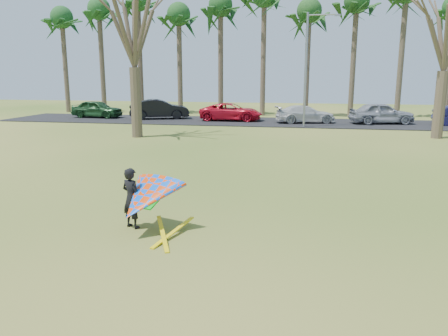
% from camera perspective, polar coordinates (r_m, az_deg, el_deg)
% --- Properties ---
extents(ground, '(100.00, 100.00, 0.00)m').
position_cam_1_polar(ground, '(11.16, -1.99, -7.66)').
color(ground, '#275713').
rests_on(ground, ground).
extents(parking_strip, '(46.00, 7.00, 0.06)m').
position_cam_1_polar(parking_strip, '(35.51, 7.19, 5.96)').
color(parking_strip, black).
rests_on(parking_strip, ground).
extents(palm_0, '(4.84, 4.84, 10.84)m').
position_cam_1_polar(palm_0, '(48.21, -20.42, 17.81)').
color(palm_0, brown).
rests_on(palm_0, ground).
extents(palm_1, '(4.84, 4.84, 11.54)m').
position_cam_1_polar(palm_1, '(46.40, -16.02, 19.18)').
color(palm_1, brown).
rests_on(palm_1, ground).
extents(palm_2, '(4.84, 4.84, 12.24)m').
position_cam_1_polar(palm_2, '(44.88, -11.20, 20.54)').
color(palm_2, '#46362A').
rests_on(palm_2, ground).
extents(palm_3, '(4.84, 4.84, 10.84)m').
position_cam_1_polar(palm_3, '(43.39, -5.94, 19.19)').
color(palm_3, '#4E3F2F').
rests_on(palm_3, ground).
extents(palm_4, '(4.84, 4.84, 11.54)m').
position_cam_1_polar(palm_4, '(42.51, -0.45, 20.32)').
color(palm_4, '#4D3C2E').
rests_on(palm_4, ground).
extents(palm_6, '(4.84, 4.84, 10.84)m').
position_cam_1_polar(palm_6, '(41.58, 11.08, 19.35)').
color(palm_6, '#48392B').
rests_on(palm_6, ground).
extents(palm_7, '(4.84, 4.84, 11.54)m').
position_cam_1_polar(palm_7, '(41.83, 16.95, 19.96)').
color(palm_7, '#473A2B').
rests_on(palm_7, ground).
extents(bare_tree_left, '(6.60, 6.60, 9.70)m').
position_cam_1_polar(bare_tree_left, '(27.47, -11.85, 18.43)').
color(bare_tree_left, '#4C3B2D').
rests_on(bare_tree_left, ground).
extents(bare_tree_right, '(6.27, 6.27, 9.21)m').
position_cam_1_polar(bare_tree_right, '(29.37, 27.21, 16.28)').
color(bare_tree_right, brown).
rests_on(bare_tree_right, ground).
extents(streetlight, '(2.28, 0.18, 8.00)m').
position_cam_1_polar(streetlight, '(32.24, 10.95, 13.12)').
color(streetlight, gray).
rests_on(streetlight, ground).
extents(car_0, '(4.56, 2.10, 1.51)m').
position_cam_1_polar(car_0, '(40.31, -16.25, 7.42)').
color(car_0, '#1A411E').
rests_on(car_0, parking_strip).
extents(car_1, '(5.29, 3.40, 1.65)m').
position_cam_1_polar(car_1, '(38.00, -8.44, 7.62)').
color(car_1, black).
rests_on(car_1, parking_strip).
extents(car_2, '(5.13, 2.40, 1.42)m').
position_cam_1_polar(car_2, '(36.19, 0.93, 7.35)').
color(car_2, red).
rests_on(car_2, parking_strip).
extents(car_3, '(4.97, 3.03, 1.35)m').
position_cam_1_polar(car_3, '(35.07, 10.58, 6.93)').
color(car_3, silver).
rests_on(car_3, parking_strip).
extents(car_4, '(5.06, 2.85, 1.63)m').
position_cam_1_polar(car_4, '(35.93, 19.88, 6.76)').
color(car_4, '#9497A0').
rests_on(car_4, parking_strip).
extents(kite_flyer, '(2.13, 2.39, 2.02)m').
position_cam_1_polar(kite_flyer, '(10.73, -10.45, -3.95)').
color(kite_flyer, black).
rests_on(kite_flyer, ground).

